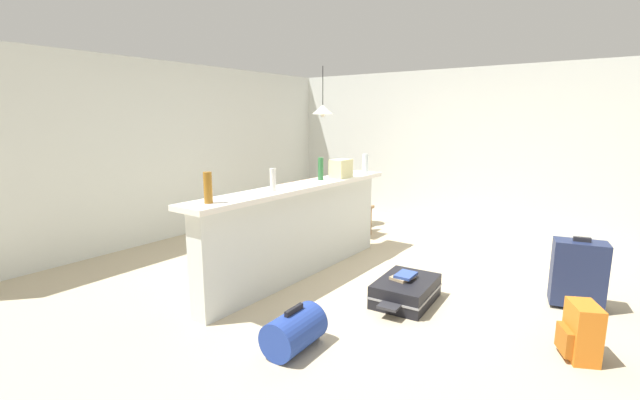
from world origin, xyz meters
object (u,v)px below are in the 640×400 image
at_px(bottle_green, 321,169).
at_px(pendant_lamp, 323,110).
at_px(bottle_clear, 365,164).
at_px(suitcase_upright_navy, 578,273).
at_px(bottle_amber, 208,188).
at_px(backpack_orange, 581,333).
at_px(duffel_bag_blue, 294,331).
at_px(dining_table, 322,188).
at_px(dining_chair_near_partition, 351,201).
at_px(book_stack, 404,276).
at_px(suitcase_flat_black, 406,291).
at_px(grocery_bag, 341,169).
at_px(bottle_white, 273,180).

bearing_deg(bottle_green, pendant_lamp, 34.87).
bearing_deg(bottle_clear, suitcase_upright_navy, -98.71).
relative_size(bottle_amber, backpack_orange, 0.63).
bearing_deg(duffel_bag_blue, dining_table, 32.36).
xyz_separation_m(bottle_clear, dining_chair_near_partition, (0.55, 0.54, -0.63)).
bearing_deg(bottle_amber, backpack_orange, -67.59).
bearing_deg(bottle_green, book_stack, -106.61).
bearing_deg(suitcase_flat_black, grocery_bag, 60.13).
bearing_deg(suitcase_flat_black, backpack_orange, -96.64).
distance_m(bottle_amber, dining_table, 3.33).
bearing_deg(dining_table, bottle_amber, -161.30).
bearing_deg(grocery_bag, suitcase_flat_black, -119.87).
bearing_deg(bottle_green, grocery_bag, -15.76).
distance_m(bottle_white, dining_table, 2.63).
xyz_separation_m(grocery_bag, duffel_bag_blue, (-1.98, -0.89, -0.98)).
height_order(bottle_green, book_stack, bottle_green).
bearing_deg(bottle_white, book_stack, -65.98).
xyz_separation_m(bottle_green, duffel_bag_blue, (-1.68, -0.97, -1.00)).
bearing_deg(grocery_bag, pendant_lamp, 42.94).
bearing_deg(grocery_bag, bottle_green, 164.24).
bearing_deg(suitcase_upright_navy, duffel_bag_blue, 142.26).
distance_m(pendant_lamp, book_stack, 3.41).
relative_size(bottle_amber, book_stack, 1.09).
relative_size(backpack_orange, book_stack, 1.73).
distance_m(bottle_clear, dining_chair_near_partition, 1.00).
relative_size(bottle_amber, duffel_bag_blue, 0.54).
height_order(dining_chair_near_partition, duffel_bag_blue, dining_chair_near_partition).
xyz_separation_m(grocery_bag, dining_table, (1.15, 1.10, -0.49)).
xyz_separation_m(bottle_amber, dining_chair_near_partition, (3.03, 0.46, -0.64)).
relative_size(bottle_white, suitcase_upright_navy, 0.34).
bearing_deg(bottle_clear, backpack_orange, -117.68).
xyz_separation_m(dining_chair_near_partition, suitcase_flat_black, (-1.75, -1.70, -0.41)).
relative_size(bottle_clear, suitcase_upright_navy, 0.38).
distance_m(dining_table, dining_chair_near_partition, 0.61).
bearing_deg(bottle_amber, bottle_clear, -1.84).
distance_m(duffel_bag_blue, suitcase_upright_navy, 2.67).
relative_size(grocery_bag, dining_table, 0.24).
bearing_deg(pendant_lamp, bottle_green, -145.13).
bearing_deg(dining_chair_near_partition, duffel_bag_blue, -155.45).
bearing_deg(bottle_white, bottle_amber, 177.53).
distance_m(bottle_amber, suitcase_upright_navy, 3.41).
bearing_deg(bottle_clear, bottle_amber, 178.16).
xyz_separation_m(duffel_bag_blue, book_stack, (1.31, -0.28, 0.10)).
relative_size(bottle_amber, bottle_green, 1.02).
xyz_separation_m(bottle_white, grocery_bag, (1.19, -0.01, -0.00)).
relative_size(grocery_bag, pendant_lamp, 0.34).
distance_m(bottle_white, pendant_lamp, 2.78).
bearing_deg(pendant_lamp, grocery_bag, -137.06).
distance_m(bottle_clear, suitcase_upright_navy, 2.64).
relative_size(bottle_clear, backpack_orange, 0.60).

